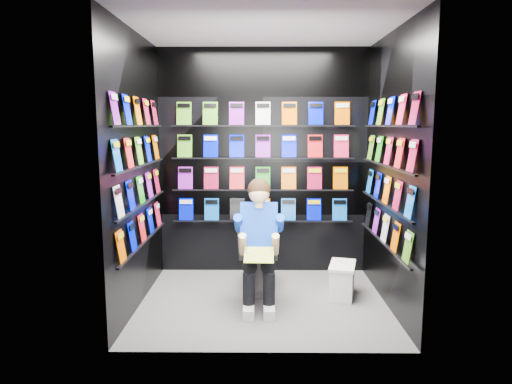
{
  "coord_description": "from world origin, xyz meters",
  "views": [
    {
      "loc": [
        -0.03,
        -4.28,
        1.73
      ],
      "look_at": [
        -0.07,
        0.15,
        1.08
      ],
      "focal_mm": 32.0,
      "sensor_mm": 36.0,
      "label": 1
    }
  ],
  "objects": [
    {
      "name": "longbox_lid",
      "position": [
        0.8,
        0.17,
        0.32
      ],
      "size": [
        0.35,
        0.48,
        0.03
      ],
      "primitive_type": "cube",
      "rotation": [
        0.0,
        0.0,
        -0.25
      ],
      "color": "silver",
      "rests_on": "longbox"
    },
    {
      "name": "held_comic",
      "position": [
        -0.04,
        -0.34,
        0.58
      ],
      "size": [
        0.27,
        0.16,
        0.11
      ],
      "primitive_type": "cube",
      "rotation": [
        -0.96,
        0.0,
        -0.03
      ],
      "color": "green",
      "rests_on": "reader"
    },
    {
      "name": "comics_back",
      "position": [
        0.0,
        0.97,
        1.31
      ],
      "size": [
        2.1,
        0.06,
        1.37
      ],
      "primitive_type": null,
      "color": "red",
      "rests_on": "wall_back"
    },
    {
      "name": "toilet",
      "position": [
        -0.04,
        0.39,
        0.37
      ],
      "size": [
        0.44,
        0.76,
        0.73
      ],
      "primitive_type": "imported",
      "rotation": [
        0.0,
        0.0,
        3.11
      ],
      "color": "silver",
      "rests_on": "floor"
    },
    {
      "name": "comics_left",
      "position": [
        -1.17,
        0.0,
        1.31
      ],
      "size": [
        0.06,
        1.7,
        1.37
      ],
      "primitive_type": null,
      "color": "red",
      "rests_on": "wall_left"
    },
    {
      "name": "floor",
      "position": [
        0.0,
        0.0,
        0.0
      ],
      "size": [
        2.4,
        2.4,
        0.0
      ],
      "primitive_type": "plane",
      "color": "#5B5B59",
      "rests_on": "ground"
    },
    {
      "name": "ceiling",
      "position": [
        0.0,
        0.0,
        2.6
      ],
      "size": [
        2.4,
        2.4,
        0.0
      ],
      "primitive_type": "plane",
      "color": "white",
      "rests_on": "floor"
    },
    {
      "name": "wall_left",
      "position": [
        -1.2,
        0.0,
        1.3
      ],
      "size": [
        0.04,
        2.0,
        2.6
      ],
      "primitive_type": "cube",
      "color": "black",
      "rests_on": "floor"
    },
    {
      "name": "reader",
      "position": [
        -0.04,
        0.01,
        0.75
      ],
      "size": [
        0.51,
        0.72,
        1.3
      ],
      "primitive_type": null,
      "rotation": [
        0.0,
        0.0,
        -0.03
      ],
      "color": "blue",
      "rests_on": "toilet"
    },
    {
      "name": "wall_front",
      "position": [
        0.0,
        -1.0,
        1.3
      ],
      "size": [
        2.4,
        0.04,
        2.6
      ],
      "primitive_type": "cube",
      "color": "black",
      "rests_on": "floor"
    },
    {
      "name": "longbox",
      "position": [
        0.8,
        0.17,
        0.15
      ],
      "size": [
        0.32,
        0.45,
        0.31
      ],
      "primitive_type": "cube",
      "rotation": [
        0.0,
        0.0,
        -0.25
      ],
      "color": "silver",
      "rests_on": "floor"
    },
    {
      "name": "wall_right",
      "position": [
        1.2,
        0.0,
        1.3
      ],
      "size": [
        0.04,
        2.0,
        2.6
      ],
      "primitive_type": "cube",
      "color": "black",
      "rests_on": "floor"
    },
    {
      "name": "wall_back",
      "position": [
        0.0,
        1.0,
        1.3
      ],
      "size": [
        2.4,
        0.04,
        2.6
      ],
      "primitive_type": "cube",
      "color": "black",
      "rests_on": "floor"
    },
    {
      "name": "comics_right",
      "position": [
        1.17,
        0.0,
        1.31
      ],
      "size": [
        0.06,
        1.7,
        1.37
      ],
      "primitive_type": null,
      "color": "red",
      "rests_on": "wall_right"
    }
  ]
}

